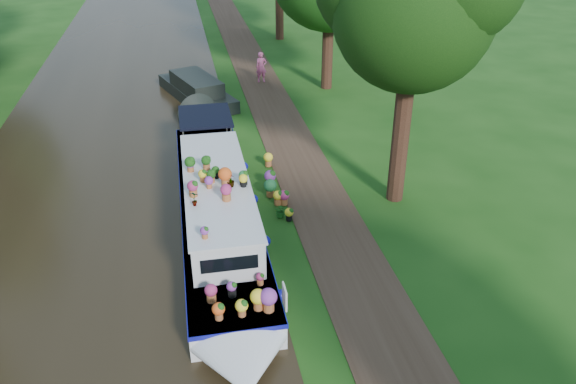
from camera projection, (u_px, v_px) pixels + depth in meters
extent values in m
plane|color=#194511|center=(305.00, 261.00, 15.98)|extent=(100.00, 100.00, 0.00)
cube|color=black|center=(86.00, 287.00, 14.96)|extent=(10.00, 100.00, 0.02)
cube|color=#422C1E|center=(346.00, 256.00, 16.17)|extent=(2.20, 100.00, 0.03)
cube|color=silver|center=(217.00, 210.00, 17.74)|extent=(2.20, 12.00, 0.75)
cube|color=#101192|center=(217.00, 201.00, 17.59)|extent=(2.24, 12.04, 0.12)
cube|color=silver|center=(218.00, 197.00, 16.62)|extent=(1.80, 7.00, 1.05)
cube|color=silver|center=(216.00, 181.00, 16.35)|extent=(1.90, 7.10, 0.06)
cube|color=black|center=(248.00, 192.00, 16.73)|extent=(0.03, 6.40, 0.38)
cube|color=black|center=(186.00, 198.00, 16.43)|extent=(0.03, 6.40, 0.38)
cube|color=black|center=(205.00, 116.00, 20.70)|extent=(1.90, 2.40, 0.10)
cube|color=white|center=(285.00, 297.00, 12.96)|extent=(0.04, 0.45, 0.55)
imported|color=#164412|center=(195.00, 198.00, 14.92)|extent=(0.28, 0.25, 0.44)
imported|color=#164412|center=(231.00, 180.00, 15.88)|extent=(0.28, 0.28, 0.39)
cylinder|color=black|center=(401.00, 137.00, 18.10)|extent=(0.56, 0.56, 4.55)
sphere|color=black|center=(414.00, 11.00, 16.20)|extent=(4.80, 4.80, 4.80)
cylinder|color=black|center=(327.00, 52.00, 28.71)|extent=(0.56, 0.56, 3.85)
cylinder|color=black|center=(279.00, 8.00, 38.01)|extent=(0.56, 0.56, 4.20)
cube|color=black|center=(197.00, 93.00, 27.93)|extent=(3.75, 6.23, 0.59)
cube|color=black|center=(196.00, 83.00, 27.20)|extent=(2.55, 3.76, 0.69)
imported|color=pink|center=(261.00, 67.00, 30.08)|extent=(0.60, 0.41, 1.60)
imported|color=#1F671E|center=(281.00, 211.00, 18.00)|extent=(0.51, 0.48, 0.47)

